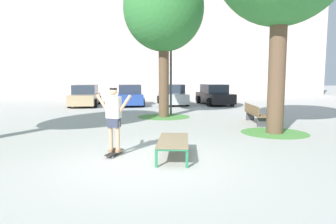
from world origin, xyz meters
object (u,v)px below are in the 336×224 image
at_px(tree_mid_back, 164,10).
at_px(light_post, 171,44).
at_px(skater, 114,115).
at_px(car_tan, 85,96).
at_px(car_black, 214,95).
at_px(car_blue, 130,96).
at_px(skate_box, 173,141).
at_px(skateboard, 115,153).
at_px(car_silver, 172,95).
at_px(park_bench, 254,113).

bearing_deg(tree_mid_back, light_post, 65.66).
relative_size(skater, car_tan, 0.40).
height_order(skater, car_black, skater).
bearing_deg(car_blue, skate_box, -83.77).
bearing_deg(light_post, car_black, 55.86).
bearing_deg(skater, car_tan, 102.80).
bearing_deg(skate_box, car_blue, 96.23).
distance_m(skateboard, car_blue, 14.35).
distance_m(skate_box, tree_mid_back, 9.39).
xyz_separation_m(car_black, light_post, (-3.82, -5.63, 3.13)).
xyz_separation_m(tree_mid_back, light_post, (0.47, 1.04, -1.55)).
xyz_separation_m(skate_box, skater, (-1.53, 0.30, 0.66)).
distance_m(skater, car_tan, 14.45).
relative_size(tree_mid_back, car_silver, 1.76).
xyz_separation_m(skateboard, car_silver, (3.06, 14.55, 0.61)).
bearing_deg(light_post, skate_box, -95.34).
bearing_deg(tree_mid_back, park_bench, -33.69).
bearing_deg(park_bench, skate_box, -128.01).
height_order(skateboard, car_black, car_black).
xyz_separation_m(car_blue, park_bench, (5.82, -9.24, -0.24)).
distance_m(skater, light_post, 9.43).
bearing_deg(car_tan, car_blue, 4.54).
relative_size(tree_mid_back, car_black, 1.73).
distance_m(skateboard, tree_mid_back, 9.51).
distance_m(skater, park_bench, 7.70).
relative_size(park_bench, light_post, 0.42).
height_order(car_tan, park_bench, car_tan).
bearing_deg(car_tan, skate_box, -71.82).
height_order(tree_mid_back, car_black, tree_mid_back).
bearing_deg(light_post, park_bench, -46.87).
relative_size(skateboard, car_black, 0.19).
height_order(skate_box, car_blue, car_blue).
xyz_separation_m(car_tan, light_post, (5.57, -5.39, 3.13)).
bearing_deg(light_post, car_blue, 113.41).
xyz_separation_m(tree_mid_back, car_silver, (1.16, 6.89, -4.69)).
bearing_deg(park_bench, car_tan, 134.85).
bearing_deg(tree_mid_back, car_silver, 80.42).
xyz_separation_m(skateboard, skater, (0.00, 0.00, 0.99)).
height_order(car_silver, light_post, light_post).
bearing_deg(car_tan, tree_mid_back, -51.58).
relative_size(tree_mid_back, car_tan, 1.78).
distance_m(skate_box, car_blue, 14.72).
bearing_deg(skate_box, park_bench, 51.99).
bearing_deg(park_bench, car_blue, 122.19).
relative_size(skate_box, park_bench, 0.82).
relative_size(skateboard, light_post, 0.14).
distance_m(skateboard, car_silver, 14.88).
height_order(skateboard, park_bench, park_bench).
relative_size(skateboard, car_blue, 0.19).
height_order(park_bench, light_post, light_post).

